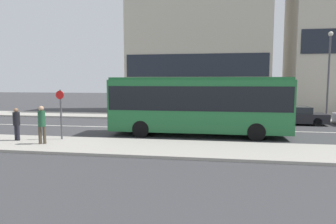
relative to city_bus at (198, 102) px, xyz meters
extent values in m
plane|color=#3A3A3D|center=(-5.64, 2.29, -1.95)|extent=(120.00, 120.00, 0.00)
cube|color=#A39E93|center=(-5.64, -3.96, -1.88)|extent=(44.00, 3.50, 0.13)
cube|color=#A39E93|center=(-5.64, 8.54, -1.88)|extent=(44.00, 3.50, 0.13)
cube|color=silver|center=(-5.64, 2.29, -1.95)|extent=(41.80, 0.16, 0.01)
cube|color=beige|center=(-0.98, 14.75, 6.64)|extent=(14.30, 5.92, 17.17)
cube|color=#1E232D|center=(-0.98, 11.76, 2.77)|extent=(13.73, 0.08, 2.20)
cube|color=#236B38|center=(0.01, 0.00, -0.17)|extent=(10.21, 2.51, 2.94)
cube|color=black|center=(0.01, 0.00, 0.28)|extent=(10.01, 2.54, 1.35)
cube|color=#236B38|center=(0.01, 0.00, 1.38)|extent=(10.06, 2.31, 0.14)
cube|color=black|center=(-5.12, 0.00, 0.10)|extent=(0.05, 2.21, 1.77)
cube|color=yellow|center=(-5.12, 0.00, 1.10)|extent=(0.04, 1.75, 0.32)
cylinder|color=black|center=(-3.16, -1.14, -1.47)|extent=(0.96, 0.28, 0.96)
cylinder|color=black|center=(-3.16, 1.14, -1.47)|extent=(0.96, 0.28, 0.96)
cylinder|color=black|center=(3.18, -1.14, -1.47)|extent=(0.96, 0.28, 0.96)
cylinder|color=black|center=(3.18, 1.14, -1.47)|extent=(0.96, 0.28, 0.96)
cube|color=black|center=(6.77, 5.76, -1.46)|extent=(4.43, 1.78, 0.68)
cube|color=#21262B|center=(6.64, 5.76, -0.88)|extent=(2.44, 1.57, 0.49)
cylinder|color=black|center=(8.15, 4.95, -1.65)|extent=(0.60, 0.18, 0.60)
cylinder|color=black|center=(8.15, 6.56, -1.65)|extent=(0.60, 0.18, 0.60)
cylinder|color=black|center=(5.40, 4.95, -1.65)|extent=(0.60, 0.18, 0.60)
cylinder|color=black|center=(5.40, 6.56, -1.65)|extent=(0.60, 0.18, 0.60)
cylinder|color=#23232D|center=(-9.20, -3.58, -1.43)|extent=(0.15, 0.15, 0.78)
cylinder|color=#23232D|center=(-9.01, -3.66, -1.43)|extent=(0.15, 0.15, 0.78)
cylinder|color=black|center=(-9.11, -3.62, -0.70)|extent=(0.34, 0.34, 0.68)
sphere|color=#936B4C|center=(-9.11, -3.62, -0.25)|extent=(0.22, 0.22, 0.22)
cylinder|color=#4C4233|center=(-7.41, -4.27, -1.39)|extent=(0.15, 0.15, 0.86)
cylinder|color=#4C4233|center=(-7.22, -4.18, -1.39)|extent=(0.15, 0.15, 0.86)
cylinder|color=#235638|center=(-7.32, -4.23, -0.58)|extent=(0.34, 0.34, 0.75)
sphere|color=tan|center=(-7.32, -4.23, -0.09)|extent=(0.24, 0.24, 0.24)
cylinder|color=#4C4C51|center=(-6.99, -2.96, -0.52)|extent=(0.09, 0.09, 2.61)
cylinder|color=red|center=(-6.99, -3.02, 0.52)|extent=(0.44, 0.03, 0.44)
cylinder|color=#4C4C51|center=(9.53, 7.32, 1.44)|extent=(0.14, 0.14, 6.51)
sphere|color=silver|center=(9.53, 7.32, 4.80)|extent=(0.36, 0.36, 0.36)
camera|label=1|loc=(1.02, -17.46, 1.21)|focal=32.00mm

